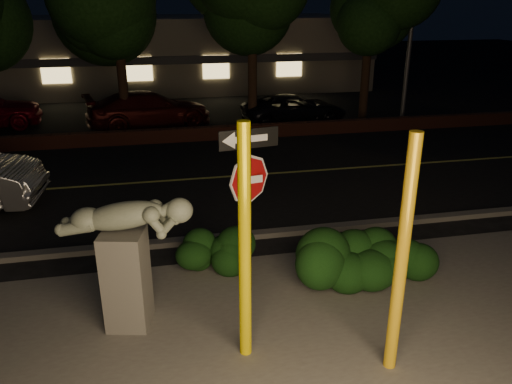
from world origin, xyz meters
TOP-DOWN VIEW (x-y plane):
  - ground at (0.00, 10.00)m, footprint 90.00×90.00m
  - patio at (0.00, -1.00)m, footprint 14.00×6.00m
  - road at (0.00, 7.00)m, footprint 80.00×8.00m
  - lane_marking at (0.00, 7.00)m, footprint 80.00×0.12m
  - curb at (0.00, 2.90)m, footprint 80.00×0.25m
  - brick_wall at (0.00, 11.30)m, footprint 40.00×0.35m
  - parking_lot at (0.00, 17.00)m, footprint 40.00×12.00m
  - building at (0.00, 24.99)m, footprint 22.00×10.20m
  - yellow_pole_left at (-0.40, -0.85)m, footprint 0.17×0.17m
  - yellow_pole_right at (1.55, -1.56)m, footprint 0.17×0.17m
  - signpost at (-0.01, 0.79)m, footprint 1.00×0.21m
  - sculpture at (-2.04, 0.23)m, footprint 2.05×0.96m
  - hedge_center at (-0.38, 1.73)m, footprint 1.84×1.12m
  - hedge_right at (1.84, 0.65)m, footprint 1.94×1.05m
  - hedge_far_right at (2.69, 0.59)m, footprint 1.53×1.10m
  - parked_car_darkred at (-1.59, 13.88)m, footprint 5.32×3.05m
  - parked_car_dark at (4.38, 13.25)m, footprint 4.55×2.42m

SIDE VIEW (x-z plane):
  - ground at x=0.00m, z-range 0.00..0.00m
  - road at x=0.00m, z-range 0.00..0.01m
  - parking_lot at x=0.00m, z-range 0.00..0.01m
  - patio at x=0.00m, z-range 0.00..0.02m
  - lane_marking at x=0.00m, z-range 0.02..0.02m
  - curb at x=0.00m, z-range 0.00..0.12m
  - brick_wall at x=0.00m, z-range 0.00..0.50m
  - hedge_center at x=-0.38m, z-range 0.00..0.90m
  - hedge_far_right at x=2.69m, z-range 0.00..0.97m
  - parked_car_dark at x=4.38m, z-range 0.00..1.22m
  - hedge_right at x=1.84m, z-range 0.00..1.26m
  - parked_car_darkred at x=-1.59m, z-range 0.00..1.45m
  - sculpture at x=-2.04m, z-range 0.25..2.44m
  - yellow_pole_right at x=1.55m, z-range 0.00..3.43m
  - yellow_pole_left at x=-0.40m, z-range 0.00..3.49m
  - building at x=0.00m, z-range 0.00..4.00m
  - signpost at x=-0.01m, z-range 0.63..3.60m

